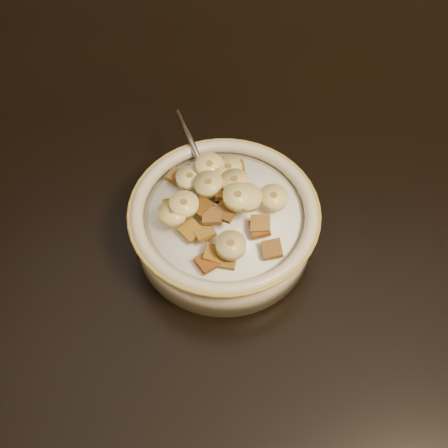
# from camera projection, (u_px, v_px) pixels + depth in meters

# --- Properties ---
(floor) EXTENTS (4.00, 4.50, 0.10)m
(floor) POSITION_uv_depth(u_px,v_px,m) (244.00, 389.00, 1.35)
(floor) COLOR #422816
(floor) RESTS_ON ground
(table) EXTENTS (1.41, 0.92, 0.04)m
(table) POSITION_uv_depth(u_px,v_px,m) (263.00, 192.00, 0.71)
(table) COLOR black
(table) RESTS_ON floor
(chair) EXTENTS (0.49, 0.49, 0.84)m
(chair) POSITION_uv_depth(u_px,v_px,m) (255.00, 9.00, 1.43)
(chair) COLOR black
(chair) RESTS_ON floor
(cereal_bowl) EXTENTS (0.20, 0.20, 0.05)m
(cereal_bowl) POSITION_uv_depth(u_px,v_px,m) (224.00, 227.00, 0.63)
(cereal_bowl) COLOR beige
(cereal_bowl) RESTS_ON table
(milk) EXTENTS (0.16, 0.16, 0.00)m
(milk) POSITION_uv_depth(u_px,v_px,m) (224.00, 215.00, 0.61)
(milk) COLOR white
(milk) RESTS_ON cereal_bowl
(spoon) EXTENTS (0.05, 0.06, 0.01)m
(spoon) POSITION_uv_depth(u_px,v_px,m) (213.00, 191.00, 0.62)
(spoon) COLOR #9B9B9B
(spoon) RESTS_ON cereal_bowl
(cereal_square_0) EXTENTS (0.03, 0.03, 0.01)m
(cereal_square_0) POSITION_uv_depth(u_px,v_px,m) (177.00, 177.00, 0.63)
(cereal_square_0) COLOR brown
(cereal_square_0) RESTS_ON milk
(cereal_square_1) EXTENTS (0.02, 0.02, 0.01)m
(cereal_square_1) POSITION_uv_depth(u_px,v_px,m) (178.00, 214.00, 0.60)
(cereal_square_1) COLOR olive
(cereal_square_1) RESTS_ON milk
(cereal_square_2) EXTENTS (0.03, 0.03, 0.01)m
(cereal_square_2) POSITION_uv_depth(u_px,v_px,m) (191.00, 174.00, 0.63)
(cereal_square_2) COLOR brown
(cereal_square_2) RESTS_ON milk
(cereal_square_3) EXTENTS (0.02, 0.02, 0.01)m
(cereal_square_3) POSITION_uv_depth(u_px,v_px,m) (212.00, 216.00, 0.58)
(cereal_square_3) COLOR brown
(cereal_square_3) RESTS_ON milk
(cereal_square_4) EXTENTS (0.03, 0.03, 0.01)m
(cereal_square_4) POSITION_uv_depth(u_px,v_px,m) (202.00, 207.00, 0.59)
(cereal_square_4) COLOR brown
(cereal_square_4) RESTS_ON milk
(cereal_square_5) EXTENTS (0.03, 0.03, 0.01)m
(cereal_square_5) POSITION_uv_depth(u_px,v_px,m) (241.00, 196.00, 0.60)
(cereal_square_5) COLOR brown
(cereal_square_5) RESTS_ON milk
(cereal_square_6) EXTENTS (0.02, 0.02, 0.01)m
(cereal_square_6) POSITION_uv_depth(u_px,v_px,m) (223.00, 192.00, 0.60)
(cereal_square_6) COLOR #99591C
(cereal_square_6) RESTS_ON milk
(cereal_square_7) EXTENTS (0.03, 0.03, 0.01)m
(cereal_square_7) POSITION_uv_depth(u_px,v_px,m) (204.00, 232.00, 0.58)
(cereal_square_7) COLOR olive
(cereal_square_7) RESTS_ON milk
(cereal_square_8) EXTENTS (0.02, 0.02, 0.01)m
(cereal_square_8) POSITION_uv_depth(u_px,v_px,m) (215.00, 163.00, 0.64)
(cereal_square_8) COLOR olive
(cereal_square_8) RESTS_ON milk
(cereal_square_9) EXTENTS (0.02, 0.02, 0.01)m
(cereal_square_9) POSITION_uv_depth(u_px,v_px,m) (236.00, 169.00, 0.64)
(cereal_square_9) COLOR brown
(cereal_square_9) RESTS_ON milk
(cereal_square_10) EXTENTS (0.02, 0.02, 0.01)m
(cereal_square_10) POSITION_uv_depth(u_px,v_px,m) (226.00, 259.00, 0.57)
(cereal_square_10) COLOR olive
(cereal_square_10) RESTS_ON milk
(cereal_square_11) EXTENTS (0.02, 0.02, 0.01)m
(cereal_square_11) POSITION_uv_depth(u_px,v_px,m) (260.00, 229.00, 0.58)
(cereal_square_11) COLOR brown
(cereal_square_11) RESTS_ON milk
(cereal_square_12) EXTENTS (0.02, 0.02, 0.01)m
(cereal_square_12) POSITION_uv_depth(u_px,v_px,m) (260.00, 224.00, 0.58)
(cereal_square_12) COLOR olive
(cereal_square_12) RESTS_ON milk
(cereal_square_13) EXTENTS (0.03, 0.03, 0.01)m
(cereal_square_13) POSITION_uv_depth(u_px,v_px,m) (222.00, 187.00, 0.60)
(cereal_square_13) COLOR brown
(cereal_square_13) RESTS_ON milk
(cereal_square_14) EXTENTS (0.03, 0.03, 0.01)m
(cereal_square_14) POSITION_uv_depth(u_px,v_px,m) (225.00, 212.00, 0.58)
(cereal_square_14) COLOR brown
(cereal_square_14) RESTS_ON milk
(cereal_square_15) EXTENTS (0.02, 0.02, 0.01)m
(cereal_square_15) POSITION_uv_depth(u_px,v_px,m) (214.00, 254.00, 0.57)
(cereal_square_15) COLOR brown
(cereal_square_15) RESTS_ON milk
(cereal_square_16) EXTENTS (0.03, 0.03, 0.01)m
(cereal_square_16) POSITION_uv_depth(u_px,v_px,m) (191.00, 230.00, 0.58)
(cereal_square_16) COLOR #9A6B1F
(cereal_square_16) RESTS_ON milk
(cereal_square_17) EXTENTS (0.03, 0.03, 0.01)m
(cereal_square_17) POSITION_uv_depth(u_px,v_px,m) (207.00, 262.00, 0.56)
(cereal_square_17) COLOR brown
(cereal_square_17) RESTS_ON milk
(cereal_square_18) EXTENTS (0.02, 0.02, 0.01)m
(cereal_square_18) POSITION_uv_depth(u_px,v_px,m) (272.00, 249.00, 0.57)
(cereal_square_18) COLOR #996634
(cereal_square_18) RESTS_ON milk
(cereal_square_19) EXTENTS (0.03, 0.03, 0.01)m
(cereal_square_19) POSITION_uv_depth(u_px,v_px,m) (217.00, 175.00, 0.62)
(cereal_square_19) COLOR brown
(cereal_square_19) RESTS_ON milk
(cereal_square_20) EXTENTS (0.02, 0.02, 0.01)m
(cereal_square_20) POSITION_uv_depth(u_px,v_px,m) (172.00, 207.00, 0.60)
(cereal_square_20) COLOR brown
(cereal_square_20) RESTS_ON milk
(banana_slice_0) EXTENTS (0.04, 0.04, 0.01)m
(banana_slice_0) POSITION_uv_depth(u_px,v_px,m) (273.00, 197.00, 0.60)
(banana_slice_0) COLOR #E9CF8A
(banana_slice_0) RESTS_ON milk
(banana_slice_1) EXTENTS (0.04, 0.04, 0.01)m
(banana_slice_1) POSITION_uv_depth(u_px,v_px,m) (173.00, 213.00, 0.58)
(banana_slice_1) COLOR #EED276
(banana_slice_1) RESTS_ON milk
(banana_slice_2) EXTENTS (0.04, 0.04, 0.01)m
(banana_slice_2) POSITION_uv_depth(u_px,v_px,m) (247.00, 198.00, 0.58)
(banana_slice_2) COLOR tan
(banana_slice_2) RESTS_ON milk
(banana_slice_3) EXTENTS (0.04, 0.04, 0.01)m
(banana_slice_3) POSITION_uv_depth(u_px,v_px,m) (234.00, 182.00, 0.60)
(banana_slice_3) COLOR #D7BF72
(banana_slice_3) RESTS_ON milk
(banana_slice_4) EXTENTS (0.04, 0.04, 0.01)m
(banana_slice_4) POSITION_uv_depth(u_px,v_px,m) (184.00, 205.00, 0.58)
(banana_slice_4) COLOR #E9DF86
(banana_slice_4) RESTS_ON milk
(banana_slice_5) EXTENTS (0.04, 0.04, 0.01)m
(banana_slice_5) POSITION_uv_depth(u_px,v_px,m) (238.00, 197.00, 0.57)
(banana_slice_5) COLOR #EBE395
(banana_slice_5) RESTS_ON milk
(banana_slice_6) EXTENTS (0.04, 0.04, 0.01)m
(banana_slice_6) POSITION_uv_depth(u_px,v_px,m) (208.00, 184.00, 0.60)
(banana_slice_6) COLOR #D5BC74
(banana_slice_6) RESTS_ON milk
(banana_slice_7) EXTENTS (0.04, 0.04, 0.01)m
(banana_slice_7) POSITION_uv_depth(u_px,v_px,m) (231.00, 245.00, 0.56)
(banana_slice_7) COLOR tan
(banana_slice_7) RESTS_ON milk
(banana_slice_8) EXTENTS (0.04, 0.04, 0.01)m
(banana_slice_8) POSITION_uv_depth(u_px,v_px,m) (209.00, 166.00, 0.61)
(banana_slice_8) COLOR #EFCB83
(banana_slice_8) RESTS_ON milk
(banana_slice_9) EXTENTS (0.04, 0.04, 0.01)m
(banana_slice_9) POSITION_uv_depth(u_px,v_px,m) (190.00, 178.00, 0.61)
(banana_slice_9) COLOR #F9E19B
(banana_slice_9) RESTS_ON milk
(banana_slice_10) EXTENTS (0.04, 0.04, 0.01)m
(banana_slice_10) POSITION_uv_depth(u_px,v_px,m) (228.00, 169.00, 0.61)
(banana_slice_10) COLOR #CDBF74
(banana_slice_10) RESTS_ON milk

